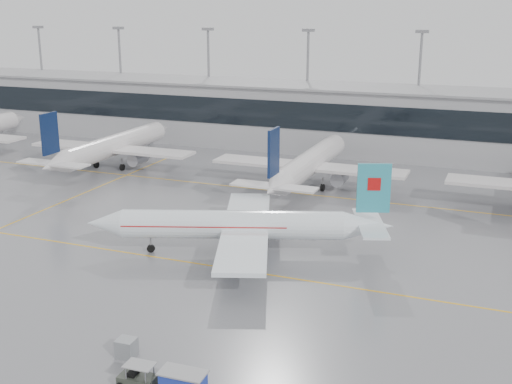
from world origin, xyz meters
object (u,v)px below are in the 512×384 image
at_px(baggage_tug, 138,380).
at_px(baggage_cart, 183,383).
at_px(air_canada_jet, 244,226).
at_px(gse_unit, 126,348).

bearing_deg(baggage_tug, baggage_cart, -0.00).
distance_m(air_canada_jet, baggage_tug, 27.53).
height_order(baggage_cart, gse_unit, baggage_cart).
bearing_deg(baggage_cart, gse_unit, 151.36).
bearing_deg(air_canada_jet, baggage_tug, 76.75).
bearing_deg(gse_unit, air_canada_jet, 87.18).
distance_m(air_canada_jet, baggage_cart, 27.98).
height_order(baggage_tug, gse_unit, baggage_tug).
xyz_separation_m(air_canada_jet, baggage_tug, (3.10, -27.23, -2.57)).
bearing_deg(baggage_cart, baggage_tug, 180.00).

